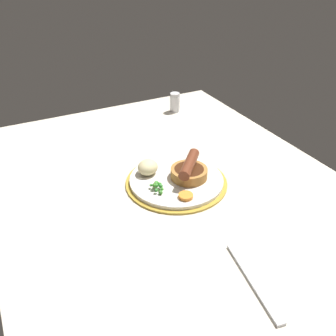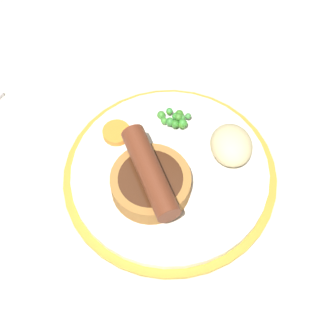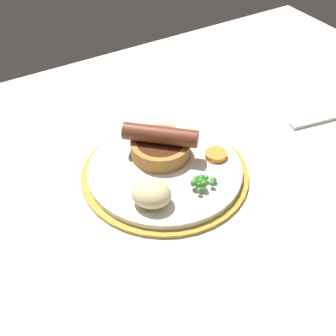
{
  "view_description": "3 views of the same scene",
  "coord_description": "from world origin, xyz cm",
  "views": [
    {
      "loc": [
        61.85,
        -33.59,
        53.59
      ],
      "look_at": [
        -4.61,
        0.15,
        7.06
      ],
      "focal_mm": 40.0,
      "sensor_mm": 36.0,
      "label": 1
    },
    {
      "loc": [
        -16.4,
        29.57,
        59.33
      ],
      "look_at": [
        -3.38,
        2.33,
        6.12
      ],
      "focal_mm": 60.0,
      "sensor_mm": 36.0,
      "label": 2
    },
    {
      "loc": [
        -29.19,
        -41.86,
        48.63
      ],
      "look_at": [
        -3.85,
        0.08,
        5.85
      ],
      "focal_mm": 50.0,
      "sensor_mm": 36.0,
      "label": 3
    }
  ],
  "objects": [
    {
      "name": "dinner_plate",
      "position": [
        -3.36,
        1.76,
        3.57
      ],
      "size": [
        24.3,
        24.3,
        1.4
      ],
      "color": "#B79333",
      "rests_on": "dining_table"
    },
    {
      "name": "potato_chunk_0",
      "position": [
        -8.51,
        -3.35,
        6.12
      ],
      "size": [
        7.03,
        7.15,
        3.44
      ],
      "primitive_type": "ellipsoid",
      "rotation": [
        0.0,
        0.0,
        0.66
      ],
      "color": "beige",
      "rests_on": "dinner_plate"
    },
    {
      "name": "pea_pile",
      "position": [
        -1.21,
        -4.34,
        5.47
      ],
      "size": [
        4.0,
        2.61,
        1.88
      ],
      "color": "#428E3F",
      "rests_on": "dinner_plate"
    },
    {
      "name": "carrot_slice_2",
      "position": [
        4.35,
        0.38,
        4.81
      ],
      "size": [
        4.25,
        4.25,
        0.82
      ],
      "primitive_type": "cylinder",
      "rotation": [
        0.0,
        0.0,
        3.54
      ],
      "color": "orange",
      "rests_on": "dinner_plate"
    },
    {
      "name": "dining_table",
      "position": [
        0.0,
        0.0,
        1.5
      ],
      "size": [
        110.0,
        80.0,
        3.0
      ],
      "primitive_type": "cube",
      "color": "beige",
      "rests_on": "ground"
    },
    {
      "name": "sausage_pudding",
      "position": [
        -2.4,
        4.61,
        6.33
      ],
      "size": [
        9.79,
        9.28,
        5.0
      ],
      "rotation": [
        0.0,
        0.0,
        2.4
      ],
      "color": "#AD7538",
      "rests_on": "dinner_plate"
    }
  ]
}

